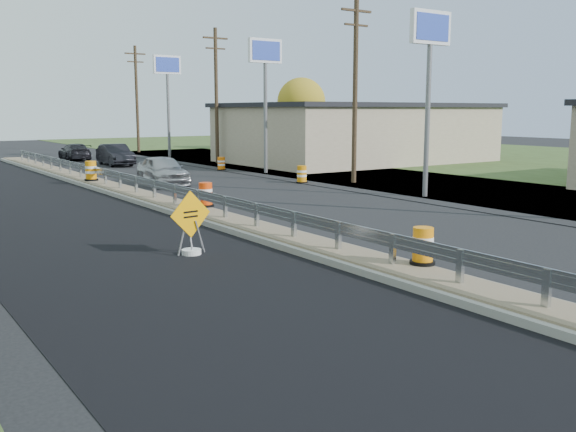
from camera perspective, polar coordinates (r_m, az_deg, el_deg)
ground at (r=19.85m, az=-2.79°, el=-1.53°), size 140.00×140.00×0.00m
grass_verge_far at (r=48.36m, az=22.09°, el=4.25°), size 40.00×120.00×0.03m
milled_overlay at (r=27.49m, az=-21.88°, el=0.86°), size 7.20×120.00×0.01m
median at (r=26.89m, az=-11.78°, el=1.39°), size 1.60×55.00×0.23m
guardrail at (r=27.73m, az=-12.62°, el=2.88°), size 0.10×46.15×0.72m
retail_building_near at (r=48.12m, az=6.08°, el=7.42°), size 18.50×12.50×4.27m
pylon_sign_south at (r=28.65m, az=12.51°, el=14.61°), size 2.20×0.30×7.90m
pylon_sign_mid at (r=38.72m, az=-2.04°, el=13.40°), size 2.20×0.30×7.90m
pylon_sign_north at (r=51.07m, az=-10.68°, el=12.27°), size 2.20×0.30×7.90m
utility_pole_smid at (r=33.59m, az=5.99°, el=11.34°), size 1.90×0.26×9.40m
utility_pole_nmid at (r=46.06m, az=-6.39°, el=10.78°), size 1.90×0.26×9.40m
utility_pole_north at (r=59.71m, az=-13.30°, el=10.26°), size 1.90×0.26×9.40m
tree_far_yellow at (r=62.23m, az=1.19°, el=10.09°), size 4.62×4.62×6.86m
caution_sign at (r=16.98m, az=-8.61°, el=-2.01°), size 1.22×0.51×1.70m
barrel_median_near at (r=15.14m, az=11.90°, el=-2.67°), size 0.59×0.59×0.87m
barrel_median_mid at (r=23.88m, az=-7.34°, el=1.85°), size 0.61×0.61×0.90m
barrel_median_far at (r=34.04m, az=-17.11°, el=3.82°), size 0.68×0.68×1.00m
barrel_shoulder_near at (r=33.46m, az=1.24°, el=3.68°), size 0.62×0.62×0.91m
barrel_shoulder_mid at (r=40.86m, az=-5.95°, el=4.62°), size 0.58×0.58×0.84m
barrel_shoulder_far at (r=53.18m, az=-15.53°, el=5.40°), size 0.55×0.55×0.80m
car_silver at (r=33.03m, az=-11.06°, el=3.99°), size 2.24×4.61×1.52m
car_dark_mid at (r=45.98m, az=-15.09°, el=5.28°), size 1.77×4.51×1.46m
car_dark_far at (r=51.66m, az=-18.43°, el=5.43°), size 2.07×4.50×1.27m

